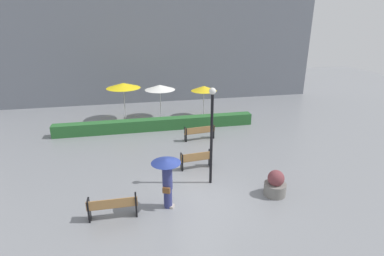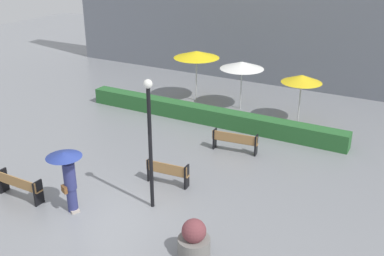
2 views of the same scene
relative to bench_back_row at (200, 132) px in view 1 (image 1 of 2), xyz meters
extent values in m
plane|color=gray|center=(-1.61, -6.15, -0.50)|extent=(60.00, 60.00, 0.00)
cube|color=#9E7242|center=(-0.01, 0.06, -0.06)|extent=(1.87, 0.45, 0.04)
cube|color=#9E7242|center=(0.01, -0.08, 0.14)|extent=(1.85, 0.25, 0.37)
cube|color=black|center=(-0.87, -0.06, -0.08)|extent=(0.10, 0.35, 0.83)
cube|color=black|center=(0.86, 0.14, -0.08)|extent=(0.10, 0.35, 0.83)
cube|color=#9E7242|center=(-4.78, -6.62, -0.03)|extent=(1.77, 0.29, 0.04)
cube|color=#9E7242|center=(-4.78, -6.78, 0.16)|extent=(1.77, 0.05, 0.36)
cube|color=black|center=(-5.61, -6.64, -0.08)|extent=(0.06, 0.37, 0.84)
cube|color=black|center=(-3.96, -6.65, -0.08)|extent=(0.06, 0.37, 0.84)
cube|color=#9E7242|center=(-1.00, -3.47, -0.07)|extent=(1.57, 0.37, 0.04)
cube|color=#9E7242|center=(-0.99, -3.61, 0.15)|extent=(1.55, 0.18, 0.39)
cube|color=black|center=(-1.71, -3.55, -0.08)|extent=(0.09, 0.34, 0.84)
cube|color=black|center=(-0.29, -3.43, -0.08)|extent=(0.09, 0.34, 0.84)
cylinder|color=navy|center=(-2.75, -6.40, -0.10)|extent=(0.32, 0.32, 0.80)
cube|color=#B2A599|center=(-2.70, -6.43, -0.46)|extent=(0.40, 0.37, 0.08)
cylinder|color=navy|center=(-2.75, -6.40, 0.74)|extent=(0.38, 0.38, 0.87)
sphere|color=tan|center=(-2.75, -6.40, 1.28)|extent=(0.21, 0.21, 0.21)
cube|color=brown|center=(-2.83, -6.61, 0.35)|extent=(0.30, 0.21, 0.22)
cylinder|color=black|center=(-2.79, -6.49, 1.05)|extent=(0.02, 0.02, 0.90)
cone|color=navy|center=(-2.79, -6.49, 1.50)|extent=(1.09, 1.09, 0.16)
cylinder|color=slate|center=(1.64, -6.46, -0.24)|extent=(0.90, 0.90, 0.51)
sphere|color=brown|center=(1.64, -6.46, 0.26)|extent=(0.67, 0.67, 0.67)
cylinder|color=black|center=(-0.68, -4.98, 1.50)|extent=(0.12, 0.12, 4.00)
sphere|color=white|center=(-0.68, -4.98, 3.62)|extent=(0.28, 0.28, 0.28)
cylinder|color=silver|center=(-4.30, 4.75, 0.74)|extent=(0.06, 0.06, 2.48)
cone|color=yellow|center=(-4.30, 4.75, 1.99)|extent=(2.34, 2.34, 0.35)
cylinder|color=silver|center=(-1.78, 4.74, 0.62)|extent=(0.06, 0.06, 2.24)
cone|color=white|center=(-1.78, 4.74, 1.75)|extent=(2.16, 2.16, 0.35)
cylinder|color=silver|center=(1.32, 4.31, 0.56)|extent=(0.06, 0.06, 2.12)
cone|color=yellow|center=(1.32, 4.31, 1.62)|extent=(1.85, 1.85, 0.35)
cube|color=#28602D|center=(-2.32, 2.25, -0.13)|extent=(12.75, 0.70, 0.75)
cube|color=slate|center=(-1.61, 9.85, 4.41)|extent=(28.00, 1.20, 9.82)
camera|label=1|loc=(-3.89, -16.26, 6.33)|focal=28.21mm
camera|label=2|loc=(6.52, -15.46, 7.57)|focal=42.88mm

